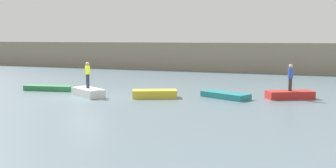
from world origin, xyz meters
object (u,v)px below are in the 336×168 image
(rowboat_white, at_px, (88,92))
(rowboat_teal, at_px, (225,95))
(rowboat_red, at_px, (290,95))
(person_blue_shirt, at_px, (290,76))
(rowboat_yellow, at_px, (155,94))
(rowboat_green, at_px, (49,88))
(person_hiviz_shirt, at_px, (88,74))

(rowboat_white, relative_size, rowboat_teal, 0.89)
(rowboat_teal, bearing_deg, rowboat_red, 43.53)
(rowboat_white, distance_m, person_blue_shirt, 13.08)
(rowboat_yellow, relative_size, person_blue_shirt, 1.67)
(rowboat_red, height_order, person_blue_shirt, person_blue_shirt)
(rowboat_green, bearing_deg, person_blue_shirt, -1.38)
(rowboat_yellow, height_order, person_hiviz_shirt, person_hiviz_shirt)
(rowboat_white, relative_size, person_blue_shirt, 1.68)
(rowboat_green, bearing_deg, rowboat_yellow, -12.14)
(person_blue_shirt, bearing_deg, rowboat_green, -172.26)
(rowboat_red, xyz_separation_m, person_hiviz_shirt, (-12.48, -3.75, 1.26))
(rowboat_white, height_order, rowboat_teal, rowboat_white)
(person_blue_shirt, bearing_deg, person_hiviz_shirt, -163.27)
(rowboat_white, bearing_deg, person_hiviz_shirt, 121.69)
(rowboat_white, height_order, person_blue_shirt, person_blue_shirt)
(rowboat_green, distance_m, rowboat_yellow, 8.62)
(rowboat_yellow, distance_m, rowboat_red, 8.58)
(person_blue_shirt, relative_size, person_hiviz_shirt, 0.98)
(rowboat_green, distance_m, rowboat_white, 4.51)
(person_blue_shirt, bearing_deg, rowboat_red, -26.57)
(rowboat_green, bearing_deg, rowboat_white, -28.23)
(person_hiviz_shirt, bearing_deg, person_blue_shirt, 16.73)
(rowboat_teal, height_order, person_hiviz_shirt, person_hiviz_shirt)
(rowboat_yellow, distance_m, person_hiviz_shirt, 4.64)
(rowboat_teal, distance_m, person_hiviz_shirt, 9.07)
(rowboat_green, height_order, rowboat_white, rowboat_white)
(rowboat_yellow, height_order, rowboat_red, rowboat_yellow)
(rowboat_green, height_order, rowboat_red, rowboat_red)
(rowboat_red, height_order, person_hiviz_shirt, person_hiviz_shirt)
(person_hiviz_shirt, bearing_deg, rowboat_red, 16.73)
(rowboat_white, xyz_separation_m, rowboat_teal, (8.62, 2.50, -0.08))
(rowboat_teal, distance_m, person_blue_shirt, 4.25)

